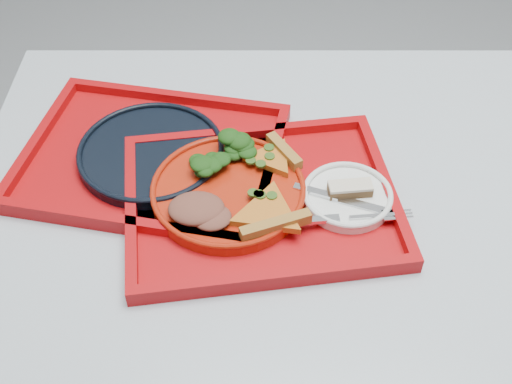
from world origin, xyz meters
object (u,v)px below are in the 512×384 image
(tray_main, at_px, (261,203))
(navy_plate, at_px, (151,154))
(dinner_plate, at_px, (228,193))
(dessert_bar, at_px, (350,189))
(tray_far, at_px, (152,159))

(tray_main, distance_m, navy_plate, 0.22)
(dinner_plate, height_order, dessert_bar, dessert_bar)
(tray_far, relative_size, navy_plate, 1.73)
(dessert_bar, bearing_deg, tray_far, 157.34)
(navy_plate, xyz_separation_m, dessert_bar, (0.35, -0.10, 0.02))
(dinner_plate, relative_size, dessert_bar, 3.46)
(navy_plate, relative_size, dessert_bar, 3.46)
(tray_main, height_order, navy_plate, navy_plate)
(tray_far, distance_m, navy_plate, 0.01)
(tray_far, relative_size, dinner_plate, 1.73)
(tray_far, bearing_deg, dinner_plate, -23.34)
(dinner_plate, height_order, navy_plate, dinner_plate)
(tray_main, bearing_deg, dinner_plate, 161.66)
(dinner_plate, relative_size, navy_plate, 1.00)
(navy_plate, height_order, dessert_bar, dessert_bar)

